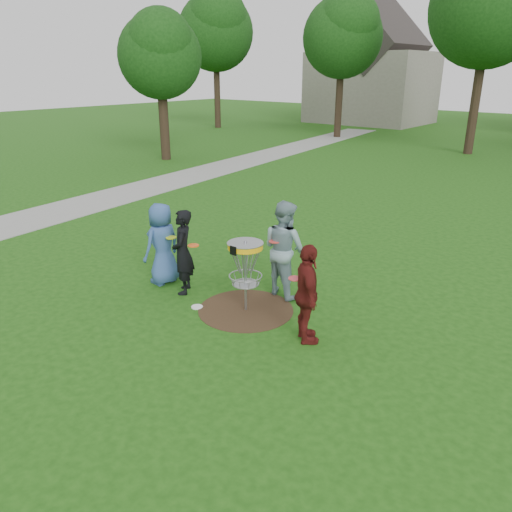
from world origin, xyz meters
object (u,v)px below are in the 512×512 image
Objects in this scene: player_blue at (162,244)px; disc_golf_basket at (245,259)px; player_grey at (284,249)px; player_black at (183,252)px; player_maroon at (307,294)px.

player_blue reaches higher than disc_golf_basket.
player_black is at bearing 48.06° from player_grey.
player_maroon is (1.41, -1.26, -0.11)m from player_grey.
player_grey reaches higher than player_black.
disc_golf_basket is (-1.51, 0.21, 0.17)m from player_maroon.
player_black is at bearing 43.36° from player_maroon.
player_maroon is (3.00, -0.03, -0.01)m from player_black.
disc_golf_basket is at bearing 36.03° from player_maroon.
player_grey reaches higher than disc_golf_basket.
player_blue is 0.69m from player_black.
player_maroon is 1.23× the size of disc_golf_basket.
player_black is (0.69, -0.05, -0.00)m from player_blue.
player_maroon is 1.53m from disc_golf_basket.
disc_golf_basket is (-0.10, -1.05, 0.06)m from player_grey.
player_blue is 3.69m from player_maroon.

